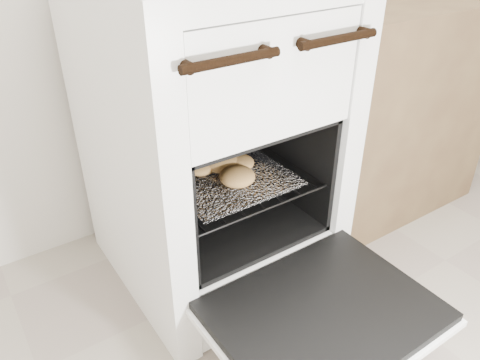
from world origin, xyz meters
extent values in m
cube|color=white|center=(-0.02, 1.16, 0.48)|extent=(0.63, 0.67, 0.97)
cylinder|color=black|center=(-0.17, 0.81, 0.84)|extent=(0.23, 0.02, 0.02)
cylinder|color=black|center=(0.12, 0.81, 0.84)|extent=(0.23, 0.02, 0.02)
cube|color=black|center=(-0.02, 0.62, 0.22)|extent=(0.55, 0.42, 0.03)
cube|color=white|center=(-0.02, 0.62, 0.20)|extent=(0.57, 0.44, 0.02)
cylinder|color=black|center=(-0.25, 1.08, 0.39)|extent=(0.01, 0.44, 0.01)
cylinder|color=black|center=(0.20, 1.08, 0.39)|extent=(0.01, 0.44, 0.01)
cylinder|color=black|center=(-0.02, 0.87, 0.39)|extent=(0.45, 0.01, 0.01)
cylinder|color=black|center=(-0.02, 1.29, 0.39)|extent=(0.45, 0.01, 0.01)
cylinder|color=black|center=(-0.21, 1.08, 0.39)|extent=(0.01, 0.42, 0.01)
cylinder|color=black|center=(-0.15, 1.08, 0.39)|extent=(0.01, 0.42, 0.01)
cylinder|color=black|center=(-0.09, 1.08, 0.39)|extent=(0.01, 0.42, 0.01)
cylinder|color=black|center=(-0.02, 1.08, 0.39)|extent=(0.01, 0.42, 0.01)
cylinder|color=black|center=(0.04, 1.08, 0.39)|extent=(0.01, 0.42, 0.01)
cylinder|color=black|center=(0.10, 1.08, 0.39)|extent=(0.01, 0.42, 0.01)
cylinder|color=black|center=(0.17, 1.08, 0.39)|extent=(0.01, 0.42, 0.01)
cube|color=white|center=(-0.02, 1.06, 0.40)|extent=(0.36, 0.32, 0.01)
ellipsoid|color=#BE854C|center=(-0.02, 1.01, 0.43)|extent=(0.13, 0.13, 0.05)
ellipsoid|color=#BE854C|center=(-0.01, 1.11, 0.43)|extent=(0.16, 0.16, 0.05)
ellipsoid|color=#BE854C|center=(0.03, 1.09, 0.42)|extent=(0.11, 0.11, 0.04)
ellipsoid|color=#BE854C|center=(-0.08, 1.13, 0.42)|extent=(0.10, 0.10, 0.04)
cube|color=brown|center=(0.74, 1.19, 0.41)|extent=(0.82, 0.55, 0.82)
camera|label=1|loc=(-0.67, 0.04, 1.11)|focal=35.00mm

